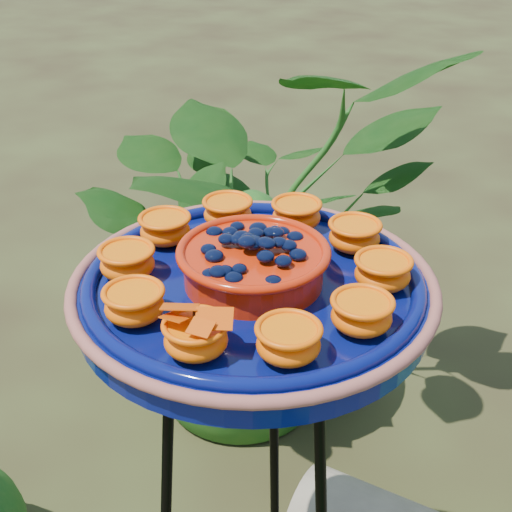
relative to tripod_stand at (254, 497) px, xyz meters
name	(u,v)px	position (x,y,z in m)	size (l,w,h in m)	color
tripod_stand	(254,497)	(0.00, 0.00, 0.00)	(0.39, 0.39, 0.87)	black
feeder_dish	(253,283)	(0.00, 0.00, 0.38)	(0.54, 0.54, 0.10)	#060E4F
shrub_back_left	(251,233)	(-0.45, 0.76, -0.01)	(0.92, 0.80, 1.03)	#185115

